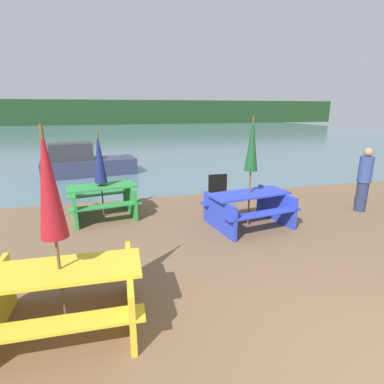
# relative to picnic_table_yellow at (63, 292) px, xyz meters

# --- Properties ---
(water) EXTENTS (60.00, 50.00, 0.00)m
(water) POSITION_rel_picnic_table_yellow_xyz_m (3.28, 30.24, -0.48)
(water) COLOR slate
(water) RESTS_ON ground_plane
(far_treeline) EXTENTS (80.00, 1.60, 4.00)m
(far_treeline) POSITION_rel_picnic_table_yellow_xyz_m (3.28, 50.24, 1.52)
(far_treeline) COLOR #1E3D1E
(far_treeline) RESTS_ON water
(picnic_table_yellow) EXTENTS (1.90, 1.43, 0.79)m
(picnic_table_yellow) POSITION_rel_picnic_table_yellow_xyz_m (0.00, 0.00, 0.00)
(picnic_table_yellow) COLOR yellow
(picnic_table_yellow) RESTS_ON ground_plane
(picnic_table_blue) EXTENTS (2.01, 1.65, 0.77)m
(picnic_table_blue) POSITION_rel_picnic_table_yellow_xyz_m (3.60, 2.50, -0.01)
(picnic_table_blue) COLOR blue
(picnic_table_blue) RESTS_ON ground_plane
(picnic_table_green) EXTENTS (1.81, 1.61, 0.79)m
(picnic_table_green) POSITION_rel_picnic_table_yellow_xyz_m (0.37, 3.95, -0.01)
(picnic_table_green) COLOR green
(picnic_table_green) RESTS_ON ground_plane
(umbrella_crimson) EXTENTS (0.31, 0.31, 2.44)m
(umbrella_crimson) POSITION_rel_picnic_table_yellow_xyz_m (0.00, 0.00, 1.33)
(umbrella_crimson) COLOR brown
(umbrella_crimson) RESTS_ON ground_plane
(umbrella_darkgreen) EXTENTS (0.29, 0.29, 2.44)m
(umbrella_darkgreen) POSITION_rel_picnic_table_yellow_xyz_m (3.60, 2.50, 1.36)
(umbrella_darkgreen) COLOR brown
(umbrella_darkgreen) RESTS_ON ground_plane
(umbrella_navy) EXTENTS (0.30, 0.30, 2.08)m
(umbrella_navy) POSITION_rel_picnic_table_yellow_xyz_m (0.37, 3.95, 0.98)
(umbrella_navy) COLOR brown
(umbrella_navy) RESTS_ON ground_plane
(boat) EXTENTS (3.77, 1.91, 1.30)m
(boat) POSITION_rel_picnic_table_yellow_xyz_m (-0.40, 9.18, -0.00)
(boat) COLOR #333856
(boat) RESTS_ON water
(person) EXTENTS (0.33, 0.33, 1.65)m
(person) POSITION_rel_picnic_table_yellow_xyz_m (6.88, 2.67, 0.35)
(person) COLOR #283351
(person) RESTS_ON ground_plane
(signboard) EXTENTS (0.55, 0.08, 0.75)m
(signboard) POSITION_rel_picnic_table_yellow_xyz_m (3.60, 4.61, -0.10)
(signboard) COLOR black
(signboard) RESTS_ON ground_plane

